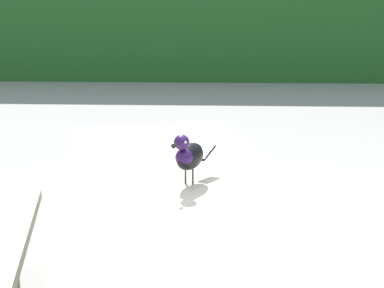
% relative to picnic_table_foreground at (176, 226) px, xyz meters
% --- Properties ---
extents(hedge_wall, '(28.00, 1.70, 2.37)m').
position_rel_picnic_table_foreground_xyz_m(hedge_wall, '(0.40, 8.25, 0.63)').
color(hedge_wall, '#235B23').
rests_on(hedge_wall, ground).
extents(picnic_table_foreground, '(1.99, 2.02, 0.74)m').
position_rel_picnic_table_foreground_xyz_m(picnic_table_foreground, '(0.00, 0.00, 0.00)').
color(picnic_table_foreground, '#B2A893').
rests_on(picnic_table_foreground, ground).
extents(bird_grackle, '(0.15, 0.27, 0.18)m').
position_rel_picnic_table_foreground_xyz_m(bird_grackle, '(0.05, -0.07, 0.29)').
color(bird_grackle, black).
rests_on(bird_grackle, picnic_table_foreground).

